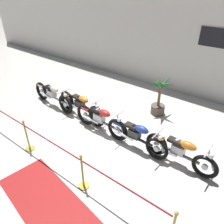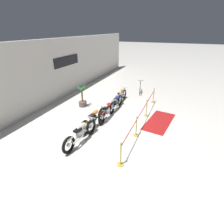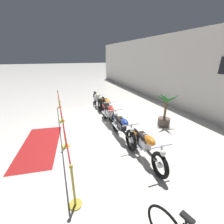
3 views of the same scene
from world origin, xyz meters
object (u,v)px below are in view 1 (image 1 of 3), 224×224
at_px(motorcycle_red_2, 101,120).
at_px(motorcycle_blue_3, 136,136).
at_px(potted_palm_left_of_row, 159,98).
at_px(motorcycle_cream_0, 53,95).
at_px(motorcycle_orange_1, 81,106).
at_px(stanchion_mid_right, 83,176).
at_px(floor_banner, 46,201).
at_px(motorcycle_orange_4, 180,152).
at_px(stanchion_mid_left, 28,140).
at_px(stanchion_far_left, 25,130).

distance_m(motorcycle_red_2, motorcycle_blue_3, 1.39).
bearing_deg(potted_palm_left_of_row, motorcycle_cream_0, -150.10).
bearing_deg(motorcycle_orange_1, stanchion_mid_right, -44.63).
bearing_deg(motorcycle_red_2, motorcycle_blue_3, -0.09).
height_order(motorcycle_red_2, floor_banner, motorcycle_red_2).
distance_m(motorcycle_orange_4, stanchion_mid_left, 4.43).
height_order(motorcycle_cream_0, floor_banner, motorcycle_cream_0).
bearing_deg(motorcycle_cream_0, stanchion_mid_right, -29.97).
distance_m(motorcycle_orange_1, potted_palm_left_of_row, 2.92).
relative_size(motorcycle_cream_0, potted_palm_left_of_row, 1.53).
relative_size(potted_palm_left_of_row, stanchion_far_left, 0.23).
bearing_deg(floor_banner, potted_palm_left_of_row, 95.85).
bearing_deg(stanchion_far_left, motorcycle_orange_4, 29.25).
height_order(potted_palm_left_of_row, stanchion_mid_right, potted_palm_left_of_row).
bearing_deg(stanchion_mid_right, motorcycle_blue_3, 83.45).
bearing_deg(potted_palm_left_of_row, motorcycle_red_2, -113.37).
bearing_deg(motorcycle_blue_3, floor_banner, -102.54).
distance_m(motorcycle_blue_3, potted_palm_left_of_row, 2.29).
bearing_deg(motorcycle_blue_3, motorcycle_orange_4, 6.44).
xyz_separation_m(motorcycle_cream_0, stanchion_far_left, (1.47, -2.20, 0.22)).
distance_m(motorcycle_cream_0, motorcycle_blue_3, 4.05).
bearing_deg(stanchion_far_left, floor_banner, -24.05).
xyz_separation_m(motorcycle_red_2, motorcycle_blue_3, (1.39, -0.00, -0.01)).
xyz_separation_m(stanchion_mid_right, floor_banner, (-0.41, -0.86, -0.35)).
relative_size(motorcycle_red_2, motorcycle_blue_3, 1.01).
relative_size(motorcycle_blue_3, floor_banner, 0.79).
xyz_separation_m(stanchion_far_left, stanchion_mid_left, (0.05, -0.00, -0.33)).
bearing_deg(motorcycle_red_2, stanchion_mid_right, -60.45).
distance_m(motorcycle_orange_1, motorcycle_red_2, 1.20).
xyz_separation_m(motorcycle_blue_3, floor_banner, (-0.64, -2.90, -0.47)).
bearing_deg(motorcycle_cream_0, motorcycle_orange_4, -0.12).
distance_m(potted_palm_left_of_row, stanchion_mid_right, 4.30).
bearing_deg(stanchion_far_left, motorcycle_orange_1, 89.57).
xyz_separation_m(motorcycle_red_2, stanchion_mid_right, (1.16, -2.04, -0.12)).
height_order(stanchion_far_left, stanchion_mid_left, same).
xyz_separation_m(potted_palm_left_of_row, stanchion_mid_right, (0.19, -4.28, -0.31)).
distance_m(motorcycle_cream_0, motorcycle_orange_4, 5.37).
bearing_deg(motorcycle_red_2, stanchion_far_left, -120.25).
bearing_deg(floor_banner, stanchion_far_left, 164.30).
relative_size(stanchion_far_left, stanchion_mid_right, 6.58).
distance_m(motorcycle_orange_1, stanchion_mid_left, 2.30).
relative_size(motorcycle_orange_4, stanchion_far_left, 0.30).
bearing_deg(motorcycle_orange_1, motorcycle_orange_4, -1.65).
bearing_deg(motorcycle_orange_4, stanchion_far_left, -150.75).
relative_size(potted_palm_left_of_row, stanchion_mid_right, 1.52).
bearing_deg(potted_palm_left_of_row, motorcycle_orange_1, -137.18).
height_order(motorcycle_red_2, stanchion_far_left, stanchion_far_left).
distance_m(motorcycle_cream_0, potted_palm_left_of_row, 4.18).
height_order(motorcycle_orange_4, stanchion_mid_right, stanchion_mid_right).
height_order(motorcycle_red_2, stanchion_mid_right, stanchion_mid_right).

